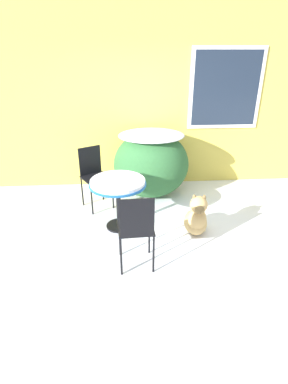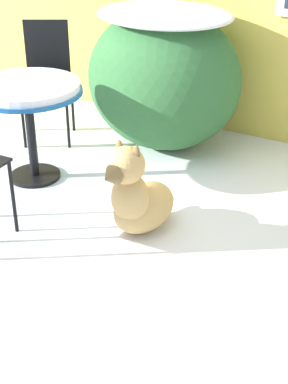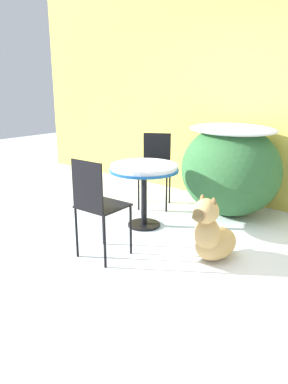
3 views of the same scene
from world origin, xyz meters
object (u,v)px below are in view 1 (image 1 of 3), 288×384
dog (196,219)px  patio_chair_far_side (136,227)px  patio_chair_near_table (94,174)px  patio_table (118,187)px

dog → patio_chair_far_side: bearing=-135.6°
patio_chair_near_table → patio_chair_far_side: 1.72m
patio_table → patio_chair_far_side: bearing=-77.3°
patio_chair_far_side → dog: 1.11m
patio_chair_near_table → dog: (1.44, -0.97, -0.31)m
patio_table → patio_chair_near_table: 0.80m
patio_chair_near_table → dog: 1.77m
patio_chair_far_side → dog: size_ratio=1.36×
dog → patio_chair_near_table: bearing=153.2°
patio_chair_near_table → patio_table: bearing=-91.0°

